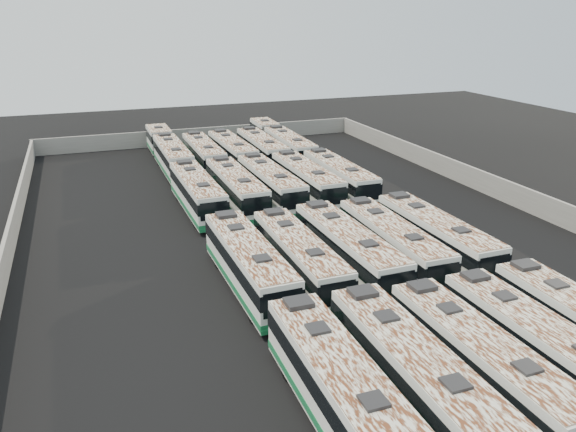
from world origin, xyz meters
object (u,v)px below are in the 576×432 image
(bus_midfront_far_right, at_px, (436,237))
(bus_back_far_right, at_px, (281,142))
(bus_midback_far_right, at_px, (339,178))
(bus_back_center, at_px, (232,152))
(bus_midfront_left, at_px, (299,258))
(bus_midback_left, at_px, (236,188))
(bus_midfront_far_left, at_px, (249,264))
(bus_back_right, at_px, (262,150))
(bus_midfront_center, at_px, (348,250))
(bus_back_left, at_px, (204,155))
(bus_front_center, at_px, (481,362))
(bus_midback_center, at_px, (270,184))
(bus_front_right, at_px, (538,347))
(bus_midfront_right, at_px, (392,243))
(bus_back_far_left, at_px, (168,151))
(bus_front_left, at_px, (415,376))
(bus_midback_right, at_px, (306,181))
(bus_front_far_left, at_px, (342,391))
(bus_midback_far_left, at_px, (197,193))

(bus_midfront_far_right, height_order, bus_back_far_right, bus_midfront_far_right)
(bus_midback_far_right, height_order, bus_back_center, bus_midback_far_right)
(bus_midfront_left, bearing_deg, bus_midback_left, 89.42)
(bus_midfront_far_left, xyz_separation_m, bus_back_right, (10.87, 30.90, -0.00))
(bus_midfront_center, distance_m, bus_back_left, 31.49)
(bus_front_center, bearing_deg, bus_midback_center, 89.58)
(bus_midback_far_right, bearing_deg, bus_midback_left, -179.92)
(bus_front_right, distance_m, bus_back_center, 45.74)
(bus_front_right, distance_m, bus_back_right, 45.35)
(bus_midfront_far_left, xyz_separation_m, bus_midfront_right, (10.86, -0.16, -0.05))
(bus_midfront_far_right, height_order, bus_back_center, bus_midfront_far_right)
(bus_front_right, height_order, bus_midback_far_right, bus_midback_far_right)
(bus_back_far_left, bearing_deg, bus_back_left, -42.89)
(bus_front_right, bearing_deg, bus_back_right, 89.61)
(bus_front_center, distance_m, bus_back_right, 45.61)
(bus_midfront_left, bearing_deg, bus_midfront_center, -1.51)
(bus_back_center, distance_m, bus_back_right, 3.67)
(bus_front_left, relative_size, bus_midfront_far_left, 1.00)
(bus_midback_far_right, bearing_deg, bus_midfront_left, -123.07)
(bus_midback_right, bearing_deg, bus_front_left, -103.67)
(bus_front_left, xyz_separation_m, bus_back_center, (3.50, 45.61, -0.05))
(bus_midback_left, relative_size, bus_back_right, 1.00)
(bus_front_far_left, bearing_deg, bus_midback_right, 71.18)
(bus_front_far_left, relative_size, bus_back_far_left, 0.65)
(bus_back_right, bearing_deg, bus_midback_far_right, -75.37)
(bus_midback_far_right, distance_m, bus_back_left, 18.00)
(bus_midfront_center, bearing_deg, bus_midfront_right, -0.16)
(bus_front_left, relative_size, bus_midback_right, 1.00)
(bus_midfront_center, height_order, bus_back_center, bus_midfront_center)
(bus_front_far_left, distance_m, bus_midfront_right, 17.79)
(bus_back_far_left, distance_m, bus_back_center, 7.87)
(bus_midfront_far_left, distance_m, bus_midback_center, 18.33)
(bus_back_far_right, bearing_deg, bus_midfront_far_left, -111.85)
(bus_midfront_far_left, xyz_separation_m, bus_midback_center, (7.21, 16.85, -0.00))
(bus_front_right, height_order, bus_back_far_left, bus_back_far_left)
(bus_front_center, distance_m, bus_back_center, 45.71)
(bus_midback_far_right, height_order, bus_back_far_left, bus_midback_far_right)
(bus_back_right, bearing_deg, bus_front_right, -89.68)
(bus_midback_right, bearing_deg, bus_back_center, 104.00)
(bus_midfront_far_right, height_order, bus_back_right, bus_back_right)
(bus_back_right, height_order, bus_back_far_right, bus_back_right)
(bus_midfront_center, distance_m, bus_midback_far_right, 18.39)
(bus_midback_far_right, bearing_deg, bus_midfront_far_right, -89.96)
(bus_midback_far_left, relative_size, bus_back_far_right, 0.65)
(bus_front_left, xyz_separation_m, bus_front_center, (3.64, -0.10, -0.07))
(bus_back_right, relative_size, bus_back_far_right, 0.66)
(bus_front_left, relative_size, bus_back_left, 1.04)
(bus_midfront_right, bearing_deg, bus_midback_center, 102.88)
(bus_midback_center, bearing_deg, bus_back_far_right, 66.13)
(bus_midback_right, height_order, bus_back_far_left, bus_midback_right)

